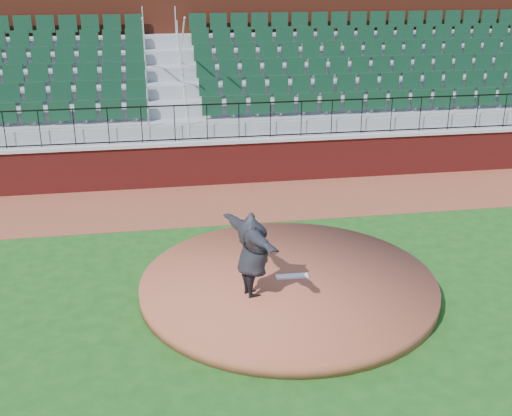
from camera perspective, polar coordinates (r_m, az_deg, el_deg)
The scene contains 10 objects.
ground at distance 11.97m, azimuth 1.21°, elevation -8.38°, with size 90.00×90.00×0.00m, color #184915.
warning_track at distance 16.82m, azimuth -2.22°, elevation 0.58°, with size 34.00×3.20×0.01m, color brown.
field_wall at distance 18.13m, azimuth -2.92°, elevation 4.08°, with size 34.00×0.35×1.20m, color maroon.
wall_cap at distance 17.96m, azimuth -2.95°, elevation 6.07°, with size 34.00×0.45×0.10m, color #B7B7B7.
wall_railing at distance 17.82m, azimuth -2.99°, elevation 7.77°, with size 34.00×0.05×1.00m, color black, non-canonical shape.
seating_stands at distance 20.38m, azimuth -3.94°, elevation 10.87°, with size 34.00×5.10×4.60m, color gray, non-canonical shape.
concourse_wall at distance 23.06m, azimuth -4.71°, elevation 13.16°, with size 34.00×0.50×5.50m, color maroon.
pitchers_mound at distance 12.28m, azimuth 2.92°, elevation -6.91°, with size 5.68×5.68×0.25m, color brown.
pitching_rubber at distance 12.28m, azimuth 3.28°, elevation -6.16°, with size 0.62×0.16×0.04m, color white.
pitcher at distance 11.29m, azimuth -0.30°, elevation -4.20°, with size 1.99×0.54×1.62m, color black.
Camera 1 is at (-1.99, -10.24, 5.87)m, focal length 44.35 mm.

